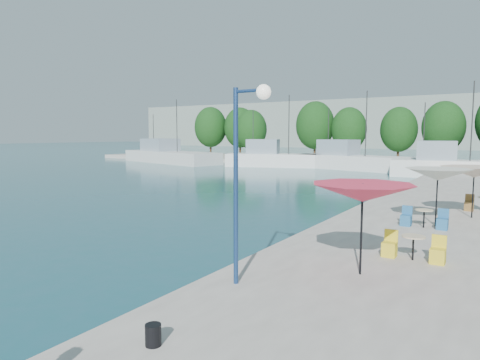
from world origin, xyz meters
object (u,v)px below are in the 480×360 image
Objects in this scene: trawler_01 at (168,156)px; trawler_03 at (351,161)px; umbrella_white at (438,175)px; street_lamp at (246,149)px; trawler_04 at (452,167)px; umbrella_cream at (474,172)px; umbrella_pink at (363,193)px; trawler_02 at (276,159)px; bollard at (153,335)px.

trawler_01 is 28.97m from trawler_03.
umbrella_white is 0.54× the size of street_lamp.
trawler_04 reaches higher than umbrella_cream.
trawler_01 is 1.58× the size of trawler_04.
umbrella_pink is 3.51m from street_lamp.
umbrella_pink is at bearing -77.70° from trawler_02.
umbrella_cream is at bearing 73.62° from street_lamp.
trawler_02 and trawler_04 have the same top height.
trawler_03 reaches higher than umbrella_pink.
umbrella_pink is at bearing -100.52° from umbrella_cream.
umbrella_cream is at bearing -50.32° from trawler_03.
trawler_04 is 4.35× the size of umbrella_cream.
trawler_04 reaches higher than street_lamp.
street_lamp is at bearing -99.75° from trawler_04.
street_lamp is (40.41, -42.52, 3.02)m from trawler_01.
street_lamp is at bearing -62.43° from trawler_03.
trawler_02 is 52.10m from bollard.
trawler_04 is 40.13m from street_lamp.
trawler_04 is at bearing 89.43° from bollard.
trawler_04 is at bearing 94.68° from umbrella_white.
trawler_04 is at bearing 90.34° from street_lamp.
bollard is (-2.02, -6.02, -2.07)m from umbrella_pink.
trawler_02 is 2.93× the size of street_lamp.
trawler_02 is 41.59m from umbrella_white.
umbrella_pink is 0.56× the size of street_lamp.
trawler_02 is (18.58, 1.14, 0.00)m from trawler_01.
street_lamp is (-0.61, -40.01, 3.01)m from trawler_04.
umbrella_white reaches higher than bollard.
umbrella_cream is 7.47× the size of bollard.
trawler_01 is 4.10× the size of street_lamp.
umbrella_pink is 6.68m from bollard.
trawler_04 reaches higher than umbrella_pink.
trawler_02 reaches higher than street_lamp.
trawler_04 is 4.80× the size of umbrella_white.
trawler_01 is at bearing 167.62° from trawler_04.
trawler_04 is at bearing 12.34° from trawler_01.
umbrella_pink reaches higher than umbrella_white.
street_lamp reaches higher than umbrella_cream.
trawler_03 is at bearing 105.68° from street_lamp.
trawler_04 is (41.03, -2.51, 0.00)m from trawler_01.
trawler_03 is 49.61m from bollard.
umbrella_cream is at bearing -91.25° from trawler_04.
street_lamp is at bearing -106.31° from umbrella_white.
bollard is at bearing -85.93° from street_lamp.
street_lamp is at bearing -81.38° from trawler_02.
trawler_03 is 5.95× the size of umbrella_white.
trawler_02 is at bearing 117.79° from street_lamp.
trawler_03 is at bearing 150.20° from trawler_04.
bollard is (40.59, -46.08, -0.27)m from trawler_01.
trawler_01 is 1.40× the size of trawler_02.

